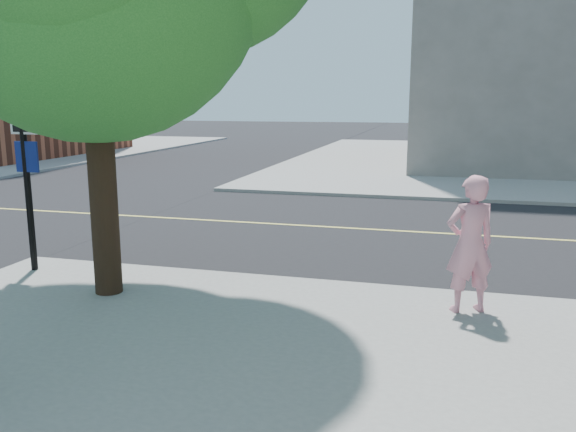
# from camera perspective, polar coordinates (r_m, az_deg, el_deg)

# --- Properties ---
(ground) EXTENTS (140.00, 140.00, 0.00)m
(ground) POSITION_cam_1_polar(r_m,az_deg,el_deg) (11.59, -19.48, -4.62)
(ground) COLOR black
(ground) RESTS_ON ground
(road_ew) EXTENTS (140.00, 9.00, 0.01)m
(road_ew) POSITION_cam_1_polar(r_m,az_deg,el_deg) (15.39, -10.06, -0.29)
(road_ew) COLOR black
(road_ew) RESTS_ON ground
(man_on_phone) EXTENTS (0.83, 0.71, 1.92)m
(man_on_phone) POSITION_cam_1_polar(r_m,az_deg,el_deg) (8.47, 17.21, -2.64)
(man_on_phone) COLOR pink
(man_on_phone) RESTS_ON sidewalk_se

